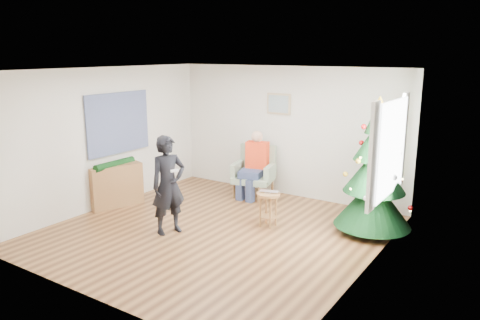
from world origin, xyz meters
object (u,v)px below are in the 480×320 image
Objects in this scene: console at (116,186)px; stool at (268,209)px; armchair at (254,178)px; christmas_tree at (375,173)px; standing_man at (168,185)px.

stool is at bearing 30.67° from console.
console is (-1.86, -1.97, 0.02)m from armchair.
armchair is at bearing 167.33° from christmas_tree.
christmas_tree is 3.29m from standing_man.
stool is at bearing -155.06° from christmas_tree.
christmas_tree reaches higher than armchair.
standing_man reaches higher than armchair.
christmas_tree is 2.22× the size of console.
stool is 1.71m from standing_man.
stool is 0.58× the size of console.
console is at bearing -147.00° from armchair.
christmas_tree reaches higher than console.
standing_man reaches higher than stool.
stool is 1.69m from armchair.
console is (-1.73, 0.44, -0.40)m from standing_man.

